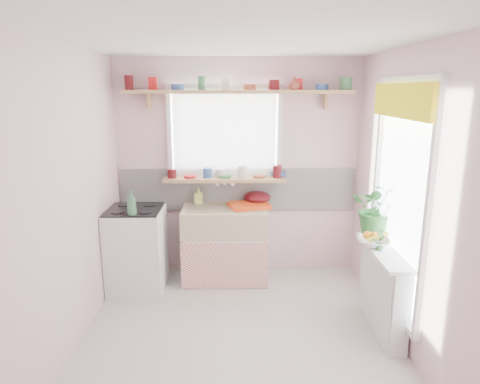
{
  "coord_description": "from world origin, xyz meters",
  "views": [
    {
      "loc": [
        -0.03,
        -3.32,
        2.15
      ],
      "look_at": [
        0.01,
        0.55,
        1.22
      ],
      "focal_mm": 32.0,
      "sensor_mm": 36.0,
      "label": 1
    }
  ],
  "objects": [
    {
      "name": "sink_unit",
      "position": [
        -0.15,
        1.29,
        0.43
      ],
      "size": [
        0.95,
        0.65,
        1.11
      ],
      "color": "white",
      "rests_on": "ground"
    },
    {
      "name": "shelf_vase",
      "position": [
        0.61,
        1.41,
        2.21
      ],
      "size": [
        0.15,
        0.15,
        0.14
      ],
      "primitive_type": "imported",
      "rotation": [
        0.0,
        0.0,
        -0.2
      ],
      "color": "brown",
      "rests_on": "pine_shelf"
    },
    {
      "name": "pine_shelf",
      "position": [
        0.0,
        1.47,
        2.12
      ],
      "size": [
        2.52,
        0.24,
        0.04
      ],
      "primitive_type": "cube",
      "color": "tan",
      "rests_on": "room"
    },
    {
      "name": "herb_pot",
      "position": [
        1.22,
        0.19,
        0.88
      ],
      "size": [
        0.13,
        0.11,
        0.22
      ],
      "primitive_type": "imported",
      "rotation": [
        0.0,
        0.0,
        0.37
      ],
      "color": "#2C6127",
      "rests_on": "radiator_ledge"
    },
    {
      "name": "soap_bottle_sink",
      "position": [
        -0.46,
        1.5,
        0.95
      ],
      "size": [
        0.09,
        0.1,
        0.19
      ],
      "primitive_type": "imported",
      "rotation": [
        0.0,
        0.0,
        -0.1
      ],
      "color": "#C3D65F",
      "rests_on": "sink_unit"
    },
    {
      "name": "cooker",
      "position": [
        -1.1,
        1.05,
        0.46
      ],
      "size": [
        0.58,
        0.58,
        0.93
      ],
      "color": "white",
      "rests_on": "ground"
    },
    {
      "name": "sill_bowl",
      "position": [
        0.47,
        1.54,
        1.19
      ],
      "size": [
        0.25,
        0.25,
        0.06
      ],
      "primitive_type": "imported",
      "rotation": [
        0.0,
        0.0,
        -0.43
      ],
      "color": "#3255A4",
      "rests_on": "windowsill"
    },
    {
      "name": "fruit_bowl",
      "position": [
        1.21,
        0.29,
        0.81
      ],
      "size": [
        0.33,
        0.33,
        0.07
      ],
      "primitive_type": "imported",
      "rotation": [
        0.0,
        0.0,
        -0.19
      ],
      "color": "silver",
      "rests_on": "radiator_ledge"
    },
    {
      "name": "fruit",
      "position": [
        1.22,
        0.3,
        0.87
      ],
      "size": [
        0.2,
        0.14,
        0.1
      ],
      "color": "orange",
      "rests_on": "fruit_bowl"
    },
    {
      "name": "room",
      "position": [
        0.66,
        0.86,
        1.37
      ],
      "size": [
        3.2,
        3.2,
        3.2
      ],
      "color": "beige",
      "rests_on": "ground"
    },
    {
      "name": "cooker_bottle",
      "position": [
        -1.07,
        0.83,
        1.04
      ],
      "size": [
        0.13,
        0.13,
        0.25
      ],
      "primitive_type": "imported",
      "rotation": [
        0.0,
        0.0,
        0.43
      ],
      "color": "#3C7850",
      "rests_on": "cooker"
    },
    {
      "name": "jade_plant",
      "position": [
        1.33,
        0.6,
        1.04
      ],
      "size": [
        0.58,
        0.54,
        0.52
      ],
      "primitive_type": "imported",
      "rotation": [
        0.0,
        0.0,
        -0.34
      ],
      "color": "#2B6D30",
      "rests_on": "radiator_ledge"
    },
    {
      "name": "dish_tray",
      "position": [
        0.13,
        1.33,
        0.87
      ],
      "size": [
        0.51,
        0.43,
        0.04
      ],
      "primitive_type": "cube",
      "rotation": [
        0.0,
        0.0,
        0.27
      ],
      "color": "#D84113",
      "rests_on": "sink_unit"
    },
    {
      "name": "colander",
      "position": [
        0.22,
        1.5,
        0.92
      ],
      "size": [
        0.36,
        0.36,
        0.14
      ],
      "primitive_type": "ellipsoid",
      "rotation": [
        0.0,
        0.0,
        0.14
      ],
      "color": "#4F0D13",
      "rests_on": "sink_unit"
    },
    {
      "name": "radiator_ledge",
      "position": [
        1.3,
        0.2,
        0.4
      ],
      "size": [
        0.22,
        0.95,
        0.78
      ],
      "color": "white",
      "rests_on": "ground"
    },
    {
      "name": "windowsill",
      "position": [
        -0.15,
        1.48,
        1.14
      ],
      "size": [
        1.4,
        0.22,
        0.04
      ],
      "primitive_type": "cube",
      "color": "tan",
      "rests_on": "room"
    },
    {
      "name": "shelf_crockery",
      "position": [
        -0.02,
        1.47,
        2.19
      ],
      "size": [
        2.47,
        0.11,
        0.12
      ],
      "color": "#590F14",
      "rests_on": "pine_shelf"
    },
    {
      "name": "sill_cup",
      "position": [
        -0.2,
        1.54,
        1.2
      ],
      "size": [
        0.14,
        0.14,
        0.09
      ],
      "primitive_type": "imported",
      "rotation": [
        0.0,
        0.0,
        0.25
      ],
      "color": "silver",
      "rests_on": "windowsill"
    },
    {
      "name": "sill_crockery",
      "position": [
        -0.17,
        1.48,
        1.22
      ],
      "size": [
        1.35,
        0.11,
        0.12
      ],
      "color": "#590F14",
      "rests_on": "windowsill"
    }
  ]
}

